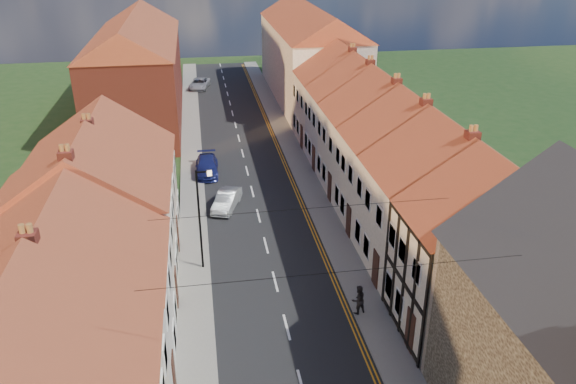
% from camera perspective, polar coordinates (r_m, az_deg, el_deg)
% --- Properties ---
extents(road, '(7.00, 90.00, 0.02)m').
position_cam_1_polar(road, '(41.89, -3.65, 0.06)').
color(road, black).
rests_on(road, ground).
extents(pavement_left, '(1.80, 90.00, 0.12)m').
position_cam_1_polar(pavement_left, '(41.73, -9.67, -0.30)').
color(pavement_left, gray).
rests_on(pavement_left, ground).
extents(pavement_right, '(1.80, 90.00, 0.12)m').
position_cam_1_polar(pavement_right, '(42.46, 2.26, 0.52)').
color(pavement_right, gray).
rests_on(pavement_right, ground).
extents(cottage_r_tudor, '(8.30, 5.20, 9.00)m').
position_cam_1_polar(cottage_r_tudor, '(27.55, 19.80, -5.21)').
color(cottage_r_tudor, white).
rests_on(cottage_r_tudor, ground).
extents(cottage_r_white_near, '(8.30, 6.00, 9.00)m').
position_cam_1_polar(cottage_r_white_near, '(31.79, 15.41, -0.43)').
color(cottage_r_white_near, white).
rests_on(cottage_r_white_near, ground).
extents(cottage_r_cream_mid, '(8.30, 5.20, 9.00)m').
position_cam_1_polar(cottage_r_cream_mid, '(36.32, 12.05, 3.18)').
color(cottage_r_cream_mid, white).
rests_on(cottage_r_cream_mid, ground).
extents(cottage_r_pink, '(8.30, 6.00, 9.00)m').
position_cam_1_polar(cottage_r_pink, '(41.07, 9.43, 5.96)').
color(cottage_r_pink, white).
rests_on(cottage_r_pink, ground).
extents(cottage_r_white_far, '(8.30, 5.20, 9.00)m').
position_cam_1_polar(cottage_r_white_far, '(45.96, 7.34, 8.16)').
color(cottage_r_white_far, white).
rests_on(cottage_r_white_far, ground).
extents(cottage_r_cream_far, '(8.30, 6.00, 9.00)m').
position_cam_1_polar(cottage_r_cream_far, '(50.96, 5.64, 9.91)').
color(cottage_r_cream_far, white).
rests_on(cottage_r_cream_far, ground).
extents(cottage_l_white, '(8.30, 6.90, 8.80)m').
position_cam_1_polar(cottage_l_white, '(24.51, -21.64, -9.82)').
color(cottage_l_white, white).
rests_on(cottage_l_white, ground).
extents(cottage_l_brick_mid, '(8.30, 5.70, 9.10)m').
position_cam_1_polar(cottage_l_brick_mid, '(29.58, -19.58, -2.89)').
color(cottage_l_brick_mid, white).
rests_on(cottage_l_brick_mid, ground).
extents(cottage_l_pink, '(8.30, 6.30, 8.80)m').
position_cam_1_polar(cottage_l_pink, '(34.82, -18.14, 1.29)').
color(cottage_l_pink, tan).
rests_on(cottage_l_pink, ground).
extents(block_right_far, '(8.30, 24.20, 10.50)m').
position_cam_1_polar(block_right_far, '(65.31, 2.21, 14.09)').
color(block_right_far, white).
rests_on(block_right_far, ground).
extents(block_left_far, '(8.30, 24.20, 10.50)m').
position_cam_1_polar(block_left_far, '(59.41, -15.07, 12.18)').
color(block_left_far, maroon).
rests_on(block_left_far, ground).
extents(lamppost, '(0.88, 0.15, 6.00)m').
position_cam_1_polar(lamppost, '(31.20, -8.86, -2.20)').
color(lamppost, black).
rests_on(lamppost, pavement_left).
extents(car_mid, '(2.47, 3.92, 1.22)m').
position_cam_1_polar(car_mid, '(39.31, -6.24, -0.83)').
color(car_mid, '#A6ABAE').
rests_on(car_mid, ground).
extents(car_far, '(1.91, 4.43, 1.27)m').
position_cam_1_polar(car_far, '(45.16, -8.25, 2.61)').
color(car_far, navy).
rests_on(car_far, ground).
extents(car_distant, '(2.97, 4.88, 1.26)m').
position_cam_1_polar(car_distant, '(70.83, -8.98, 10.81)').
color(car_distant, '#B4B5BC').
rests_on(car_distant, ground).
extents(pedestrian_right, '(0.91, 0.80, 1.57)m').
position_cam_1_polar(pedestrian_right, '(28.78, 7.15, -10.79)').
color(pedestrian_right, black).
rests_on(pedestrian_right, pavement_right).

